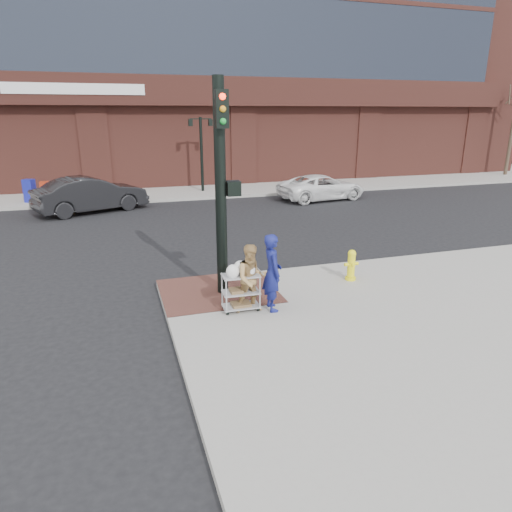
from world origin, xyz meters
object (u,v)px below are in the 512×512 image
object	(u,v)px
fire_hydrant	(351,265)
utility_cart	(241,289)
sedan_dark	(91,194)
lamp_post	(201,146)
pedestrian_tan	(252,279)
traffic_signal_pole	(222,183)
woman_blue	(272,272)
minivan_white	(322,187)

from	to	relation	value
fire_hydrant	utility_cart	bearing A→B (deg)	-163.12
sedan_dark	fire_hydrant	world-z (taller)	sedan_dark
lamp_post	fire_hydrant	xyz separation A→B (m)	(0.92, -15.38, -2.05)
lamp_post	pedestrian_tan	bearing A→B (deg)	-97.40
lamp_post	fire_hydrant	size ratio (longest dim) A/B	4.83
lamp_post	utility_cart	world-z (taller)	lamp_post
traffic_signal_pole	fire_hydrant	bearing A→B (deg)	-2.57
traffic_signal_pole	pedestrian_tan	world-z (taller)	traffic_signal_pole
traffic_signal_pole	woman_blue	bearing A→B (deg)	-58.88
pedestrian_tan	minivan_white	bearing A→B (deg)	59.68
woman_blue	minivan_white	xyz separation A→B (m)	(7.27, 12.76, -0.37)
lamp_post	traffic_signal_pole	distance (m)	15.43
woman_blue	minivan_white	distance (m)	14.69
utility_cart	minivan_white	bearing A→B (deg)	57.77
sedan_dark	minivan_white	xyz separation A→B (m)	(11.41, -0.31, -0.17)
woman_blue	utility_cart	world-z (taller)	woman_blue
lamp_post	sedan_dark	world-z (taller)	lamp_post
sedan_dark	utility_cart	world-z (taller)	sedan_dark
utility_cart	fire_hydrant	world-z (taller)	utility_cart
woman_blue	sedan_dark	world-z (taller)	woman_blue
woman_blue	minivan_white	size ratio (longest dim) A/B	0.37
woman_blue	sedan_dark	bearing A→B (deg)	20.25
pedestrian_tan	sedan_dark	bearing A→B (deg)	106.73
lamp_post	utility_cart	distance (m)	16.66
traffic_signal_pole	minivan_white	bearing A→B (deg)	54.89
traffic_signal_pole	fire_hydrant	distance (m)	4.08
woman_blue	pedestrian_tan	xyz separation A→B (m)	(-0.45, 0.02, -0.10)
pedestrian_tan	utility_cart	distance (m)	0.36
pedestrian_tan	fire_hydrant	size ratio (longest dim) A/B	1.86
lamp_post	woman_blue	xyz separation A→B (m)	(-1.69, -16.53, -1.60)
fire_hydrant	lamp_post	bearing A→B (deg)	93.43
woman_blue	pedestrian_tan	size ratio (longest dim) A/B	1.13
pedestrian_tan	woman_blue	bearing A→B (deg)	-2.20
lamp_post	traffic_signal_pole	xyz separation A→B (m)	(-2.48, -15.23, 0.21)
woman_blue	fire_hydrant	xyz separation A→B (m)	(2.61, 1.15, -0.45)
pedestrian_tan	sedan_dark	xyz separation A→B (m)	(-3.69, 13.04, -0.11)
utility_cart	sedan_dark	bearing A→B (deg)	105.03
lamp_post	minivan_white	size ratio (longest dim) A/B	0.86
woman_blue	lamp_post	bearing A→B (deg)	-3.19
traffic_signal_pole	sedan_dark	xyz separation A→B (m)	(-3.36, 11.76, -2.02)
pedestrian_tan	minivan_white	xyz separation A→B (m)	(7.72, 12.73, -0.27)
lamp_post	traffic_signal_pole	size ratio (longest dim) A/B	0.80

